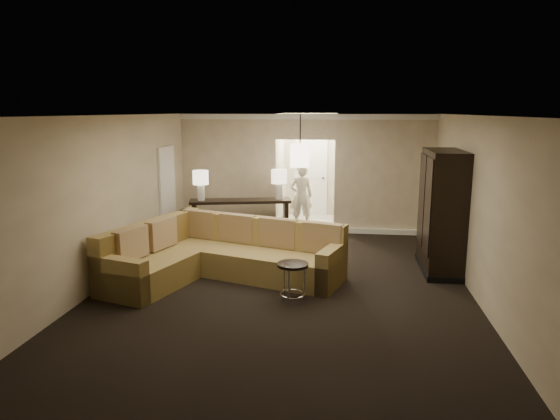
# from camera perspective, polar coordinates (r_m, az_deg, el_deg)

# --- Properties ---
(ground) EXTENTS (8.00, 8.00, 0.00)m
(ground) POSITION_cam_1_polar(r_m,az_deg,el_deg) (8.32, 0.46, -8.90)
(ground) COLOR black
(ground) RESTS_ON ground
(wall_back) EXTENTS (6.00, 0.04, 2.80)m
(wall_back) POSITION_cam_1_polar(r_m,az_deg,el_deg) (11.88, 2.87, 4.17)
(wall_back) COLOR beige
(wall_back) RESTS_ON ground
(wall_front) EXTENTS (6.00, 0.04, 2.80)m
(wall_front) POSITION_cam_1_polar(r_m,az_deg,el_deg) (4.14, -6.49, -9.63)
(wall_front) COLOR beige
(wall_front) RESTS_ON ground
(wall_left) EXTENTS (0.04, 8.00, 2.80)m
(wall_left) POSITION_cam_1_polar(r_m,az_deg,el_deg) (8.82, -19.25, 1.06)
(wall_left) COLOR beige
(wall_left) RESTS_ON ground
(wall_right) EXTENTS (0.04, 8.00, 2.80)m
(wall_right) POSITION_cam_1_polar(r_m,az_deg,el_deg) (8.14, 21.91, 0.05)
(wall_right) COLOR beige
(wall_right) RESTS_ON ground
(ceiling) EXTENTS (6.00, 8.00, 0.02)m
(ceiling) POSITION_cam_1_polar(r_m,az_deg,el_deg) (7.81, 0.49, 10.77)
(ceiling) COLOR silver
(ceiling) RESTS_ON wall_back
(crown_molding) EXTENTS (6.00, 0.10, 0.12)m
(crown_molding) POSITION_cam_1_polar(r_m,az_deg,el_deg) (11.74, 2.91, 10.59)
(crown_molding) COLOR white
(crown_molding) RESTS_ON wall_back
(baseboard) EXTENTS (6.00, 0.10, 0.12)m
(baseboard) POSITION_cam_1_polar(r_m,az_deg,el_deg) (12.07, 2.78, -2.19)
(baseboard) COLOR white
(baseboard) RESTS_ON ground
(side_door) EXTENTS (0.05, 0.90, 2.10)m
(side_door) POSITION_cam_1_polar(r_m,az_deg,el_deg) (11.40, -12.72, 1.83)
(side_door) COLOR white
(side_door) RESTS_ON ground
(foyer) EXTENTS (1.44, 2.02, 2.80)m
(foyer) POSITION_cam_1_polar(r_m,az_deg,el_deg) (13.22, 3.35, 4.46)
(foyer) COLOR silver
(foyer) RESTS_ON ground
(sectional_sofa) EXTENTS (3.96, 2.85, 1.00)m
(sectional_sofa) POSITION_cam_1_polar(r_m,az_deg,el_deg) (8.76, -7.09, -5.18)
(sectional_sofa) COLOR brown
(sectional_sofa) RESTS_ON ground
(coffee_table) EXTENTS (1.14, 1.14, 0.41)m
(coffee_table) POSITION_cam_1_polar(r_m,az_deg,el_deg) (9.38, -7.97, -5.36)
(coffee_table) COLOR silver
(coffee_table) RESTS_ON ground
(console_table) EXTENTS (2.34, 1.02, 0.88)m
(console_table) POSITION_cam_1_polar(r_m,az_deg,el_deg) (11.44, -4.52, -0.57)
(console_table) COLOR black
(console_table) RESTS_ON ground
(armoire) EXTENTS (0.65, 1.52, 2.19)m
(armoire) POSITION_cam_1_polar(r_m,az_deg,el_deg) (9.41, 17.99, -0.43)
(armoire) COLOR black
(armoire) RESTS_ON ground
(drink_table) EXTENTS (0.48, 0.48, 0.60)m
(drink_table) POSITION_cam_1_polar(r_m,az_deg,el_deg) (7.65, 1.46, -7.33)
(drink_table) COLOR black
(drink_table) RESTS_ON ground
(table_lamp_left) EXTENTS (0.35, 0.35, 0.67)m
(table_lamp_left) POSITION_cam_1_polar(r_m,az_deg,el_deg) (11.33, -9.05, 3.35)
(table_lamp_left) COLOR white
(table_lamp_left) RESTS_ON console_table
(table_lamp_right) EXTENTS (0.35, 0.35, 0.67)m
(table_lamp_right) POSITION_cam_1_polar(r_m,az_deg,el_deg) (11.35, -0.11, 3.50)
(table_lamp_right) COLOR white
(table_lamp_right) RESTS_ON console_table
(pendant_light) EXTENTS (0.38, 0.38, 1.09)m
(pendant_light) POSITION_cam_1_polar(r_m,az_deg,el_deg) (10.53, 2.31, 6.28)
(pendant_light) COLOR black
(pendant_light) RESTS_ON ceiling
(person) EXTENTS (0.72, 0.57, 1.74)m
(person) POSITION_cam_1_polar(r_m,az_deg,el_deg) (12.40, 2.45, 2.00)
(person) COLOR beige
(person) RESTS_ON ground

